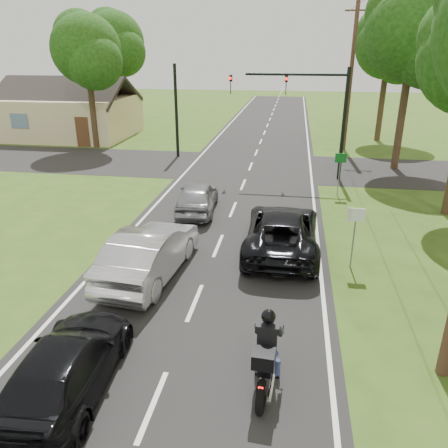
{
  "coord_description": "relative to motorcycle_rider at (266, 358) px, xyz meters",
  "views": [
    {
      "loc": [
        2.55,
        -10.64,
        6.85
      ],
      "look_at": [
        0.38,
        3.0,
        1.3
      ],
      "focal_mm": 35.0,
      "sensor_mm": 36.0,
      "label": 1
    }
  ],
  "objects": [
    {
      "name": "dark_car_behind",
      "position": [
        -4.15,
        -0.77,
        -0.1
      ],
      "size": [
        2.08,
        4.56,
        1.29
      ],
      "primitive_type": "imported",
      "rotation": [
        0.0,
        0.0,
        3.2
      ],
      "color": "black",
      "rests_on": "road"
    },
    {
      "name": "silver_sedan",
      "position": [
        -4.02,
        4.45,
        0.07
      ],
      "size": [
        2.17,
        5.1,
        1.64
      ],
      "primitive_type": "imported",
      "rotation": [
        0.0,
        0.0,
        3.05
      ],
      "color": "#BCBBC1",
      "rests_on": "road"
    },
    {
      "name": "tree_row_e",
      "position": [
        7.22,
        28.85,
        6.08
      ],
      "size": [
        5.28,
        5.12,
        9.61
      ],
      "color": "#332316",
      "rests_on": "ground"
    },
    {
      "name": "tree_row_d",
      "position": [
        6.85,
        19.83,
        6.68
      ],
      "size": [
        5.76,
        5.58,
        10.45
      ],
      "color": "#332316",
      "rests_on": "ground"
    },
    {
      "name": "dark_suv",
      "position": [
        0.08,
        7.07,
        0.02
      ],
      "size": [
        2.54,
        5.5,
        1.53
      ],
      "primitive_type": "imported",
      "rotation": [
        0.0,
        0.0,
        3.14
      ],
      "color": "black",
      "rests_on": "road"
    },
    {
      "name": "road",
      "position": [
        -2.26,
        13.07,
        -0.75
      ],
      "size": [
        8.0,
        100.0,
        0.01
      ],
      "primitive_type": "cube",
      "color": "black",
      "rests_on": "ground"
    },
    {
      "name": "signal_pole_far",
      "position": [
        -7.46,
        21.07,
        2.24
      ],
      "size": [
        0.2,
        0.2,
        6.0
      ],
      "primitive_type": "cylinder",
      "color": "black",
      "rests_on": "ground"
    },
    {
      "name": "utility_pole_far",
      "position": [
        3.94,
        25.07,
        4.33
      ],
      "size": [
        1.6,
        0.28,
        10.0
      ],
      "color": "brown",
      "rests_on": "ground"
    },
    {
      "name": "traffic_signal",
      "position": [
        1.08,
        17.07,
        3.38
      ],
      "size": [
        6.38,
        0.44,
        6.0
      ],
      "color": "black",
      "rests_on": "ground"
    },
    {
      "name": "sign_green",
      "position": [
        2.64,
        14.05,
        0.84
      ],
      "size": [
        0.55,
        0.07,
        2.12
      ],
      "color": "slate",
      "rests_on": "ground"
    },
    {
      "name": "silver_suv",
      "position": [
        -3.8,
        10.57,
        -0.05
      ],
      "size": [
        1.96,
        4.19,
        1.39
      ],
      "primitive_type": "imported",
      "rotation": [
        0.0,
        0.0,
        3.22
      ],
      "color": "#93959A",
      "rests_on": "road"
    },
    {
      "name": "tree_left_far",
      "position": [
        -15.95,
        32.83,
        6.38
      ],
      "size": [
        5.76,
        5.58,
        10.14
      ],
      "color": "#332316",
      "rests_on": "ground"
    },
    {
      "name": "sign_white",
      "position": [
        2.44,
        6.05,
        0.84
      ],
      "size": [
        0.55,
        0.07,
        2.12
      ],
      "color": "slate",
      "rests_on": "ground"
    },
    {
      "name": "motorcycle_rider",
      "position": [
        0.0,
        0.0,
        0.0
      ],
      "size": [
        0.63,
        2.23,
        1.92
      ],
      "rotation": [
        0.0,
        0.0,
        -0.06
      ],
      "color": "black",
      "rests_on": "ground"
    },
    {
      "name": "ground",
      "position": [
        -2.26,
        3.07,
        -0.76
      ],
      "size": [
        140.0,
        140.0,
        0.0
      ],
      "primitive_type": "plane",
      "color": "#305116",
      "rests_on": "ground"
    },
    {
      "name": "cross_road",
      "position": [
        -2.26,
        19.07,
        -0.75
      ],
      "size": [
        60.0,
        7.0,
        0.01
      ],
      "primitive_type": "cube",
      "color": "black",
      "rests_on": "ground"
    },
    {
      "name": "tree_left_near",
      "position": [
        -13.99,
        22.86,
        5.78
      ],
      "size": [
        5.12,
        4.96,
        9.22
      ],
      "color": "#332316",
      "rests_on": "ground"
    },
    {
      "name": "house",
      "position": [
        -18.26,
        27.07,
        1.01
      ],
      "size": [
        10.2,
        8.0,
        4.84
      ],
      "color": "tan",
      "rests_on": "ground"
    }
  ]
}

